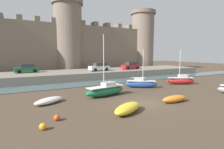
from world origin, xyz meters
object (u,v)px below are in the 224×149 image
(rowboat_midflat_centre, at_px, (128,108))
(rowboat_near_channel_right, at_px, (175,99))
(car_quay_east, at_px, (131,66))
(sailboat_foreground_left, at_px, (181,80))
(mooring_buoy_off_centre, at_px, (43,127))
(sailboat_foreground_centre, at_px, (141,84))
(car_quay_west, at_px, (99,67))
(sailboat_foreground_right, at_px, (106,90))
(rowboat_midflat_right, at_px, (49,100))
(car_quay_centre_west, at_px, (27,68))
(mooring_buoy_near_shore, at_px, (57,118))

(rowboat_midflat_centre, distance_m, rowboat_near_channel_right, 6.03)
(car_quay_east, bearing_deg, sailboat_foreground_left, -86.74)
(rowboat_near_channel_right, relative_size, mooring_buoy_off_centre, 6.60)
(rowboat_midflat_centre, distance_m, sailboat_foreground_centre, 11.24)
(car_quay_west, bearing_deg, rowboat_midflat_centre, -107.64)
(sailboat_foreground_right, distance_m, rowboat_midflat_right, 6.44)
(mooring_buoy_off_centre, distance_m, car_quay_west, 24.72)
(sailboat_foreground_left, bearing_deg, rowboat_near_channel_right, -142.10)
(sailboat_foreground_right, xyz_separation_m, car_quay_centre_west, (-7.64, 17.48, 1.57))
(sailboat_foreground_right, relative_size, car_quay_centre_west, 1.69)
(sailboat_foreground_right, distance_m, car_quay_east, 19.93)
(rowboat_near_channel_right, distance_m, car_quay_west, 20.24)
(rowboat_midflat_centre, relative_size, mooring_buoy_off_centre, 7.86)
(mooring_buoy_near_shore, relative_size, car_quay_centre_west, 0.11)
(sailboat_foreground_centre, distance_m, rowboat_near_channel_right, 7.95)
(sailboat_foreground_left, relative_size, car_quay_east, 1.32)
(mooring_buoy_near_shore, bearing_deg, car_quay_east, 44.89)
(car_quay_west, xyz_separation_m, car_quay_east, (7.87, 0.33, 0.00))
(sailboat_foreground_centre, height_order, car_quay_east, sailboat_foreground_centre)
(sailboat_foreground_centre, height_order, mooring_buoy_near_shore, sailboat_foreground_centre)
(sailboat_foreground_centre, relative_size, rowboat_midflat_right, 1.67)
(car_quay_east, bearing_deg, mooring_buoy_near_shore, -135.11)
(mooring_buoy_off_centre, xyz_separation_m, car_quay_east, (21.09, 21.12, 2.01))
(rowboat_near_channel_right, xyz_separation_m, car_quay_centre_west, (-12.63, 23.27, 1.87))
(rowboat_midflat_centre, bearing_deg, car_quay_east, 55.42)
(sailboat_foreground_centre, relative_size, car_quay_centre_west, 1.33)
(sailboat_foreground_left, bearing_deg, car_quay_east, 93.26)
(rowboat_midflat_centre, bearing_deg, mooring_buoy_off_centre, -178.26)
(rowboat_midflat_centre, xyz_separation_m, mooring_buoy_near_shore, (-5.56, 1.02, -0.18))
(sailboat_foreground_left, height_order, mooring_buoy_off_centre, sailboat_foreground_left)
(rowboat_midflat_centre, xyz_separation_m, rowboat_midflat_right, (-5.41, 5.99, -0.10))
(rowboat_midflat_centre, bearing_deg, car_quay_centre_west, 105.60)
(sailboat_foreground_centre, bearing_deg, mooring_buoy_off_centre, -149.56)
(car_quay_centre_west, distance_m, car_quay_west, 13.54)
(rowboat_midflat_centre, xyz_separation_m, mooring_buoy_off_centre, (-6.67, -0.20, -0.18))
(sailboat_foreground_left, distance_m, rowboat_near_channel_right, 11.62)
(rowboat_midflat_centre, bearing_deg, sailboat_foreground_left, 26.54)
(rowboat_midflat_centre, bearing_deg, sailboat_foreground_right, 80.69)
(mooring_buoy_off_centre, xyz_separation_m, car_quay_west, (13.22, 20.79, 2.01))
(rowboat_midflat_right, bearing_deg, car_quay_west, 50.68)
(mooring_buoy_off_centre, bearing_deg, rowboat_midflat_centre, 1.74)
(sailboat_foreground_centre, height_order, rowboat_midflat_right, sailboat_foreground_centre)
(rowboat_near_channel_right, xyz_separation_m, car_quay_west, (0.54, 20.14, 1.87))
(sailboat_foreground_right, xyz_separation_m, mooring_buoy_near_shore, (-6.59, -5.22, -0.44))
(mooring_buoy_off_centre, height_order, car_quay_west, car_quay_west)
(rowboat_midflat_centre, height_order, mooring_buoy_near_shore, rowboat_midflat_centre)
(sailboat_foreground_left, relative_size, mooring_buoy_off_centre, 11.86)
(car_quay_east, bearing_deg, rowboat_midflat_right, -143.03)
(sailboat_foreground_right, height_order, rowboat_near_channel_right, sailboat_foreground_right)
(rowboat_near_channel_right, height_order, mooring_buoy_off_centre, rowboat_near_channel_right)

